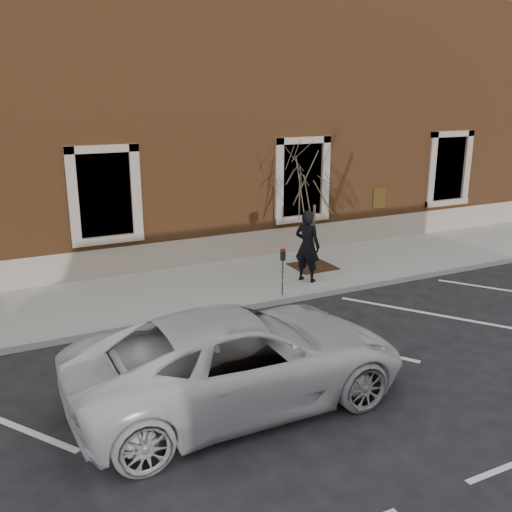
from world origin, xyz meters
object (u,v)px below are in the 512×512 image
sapling (315,187)px  man (307,246)px  white_truck (240,358)px  parking_meter (283,263)px

sapling → man: bearing=-129.3°
sapling → white_truck: 7.56m
parking_meter → white_truck: (-2.92, -3.86, -0.19)m
parking_meter → sapling: bearing=37.3°
white_truck → parking_meter: bearing=-37.5°
parking_meter → white_truck: size_ratio=0.21×
man → parking_meter: size_ratio=1.61×
parking_meter → sapling: sapling is taller
parking_meter → white_truck: bearing=-131.1°
man → parking_meter: 1.34m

